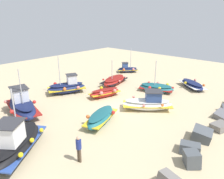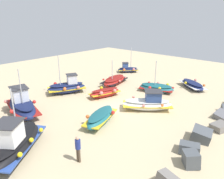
# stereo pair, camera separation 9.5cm
# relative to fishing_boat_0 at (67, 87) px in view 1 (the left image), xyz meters

# --- Properties ---
(ground_plane) EXTENTS (53.39, 53.39, 0.00)m
(ground_plane) POSITION_rel_fishing_boat_0_xyz_m (-0.99, 6.83, -0.68)
(ground_plane) COLOR #C6B289
(fishing_boat_0) EXTENTS (4.41, 3.28, 4.17)m
(fishing_boat_0) POSITION_rel_fishing_boat_0_xyz_m (0.00, 0.00, 0.00)
(fishing_boat_0) COLOR navy
(fishing_boat_0) RESTS_ON ground_plane
(fishing_boat_1) EXTENTS (3.58, 4.05, 0.89)m
(fishing_boat_1) POSITION_rel_fishing_boat_0_xyz_m (-10.83, 9.48, -0.27)
(fishing_boat_1) COLOR navy
(fishing_boat_1) RESTS_ON ground_plane
(fishing_boat_2) EXTENTS (2.89, 5.19, 4.15)m
(fishing_boat_2) POSITION_rel_fishing_boat_0_xyz_m (5.85, 1.52, 0.13)
(fishing_boat_2) COLOR navy
(fishing_boat_2) RESTS_ON ground_plane
(fishing_boat_3) EXTENTS (5.13, 4.50, 4.21)m
(fishing_boat_3) POSITION_rel_fishing_boat_0_xyz_m (8.77, 6.69, 0.13)
(fishing_boat_3) COLOR black
(fishing_boat_3) RESTS_ON ground_plane
(fishing_boat_4) EXTENTS (2.75, 4.11, 3.54)m
(fishing_boat_4) POSITION_rel_fishing_boat_0_xyz_m (-6.96, 6.99, -0.24)
(fishing_boat_4) COLOR #1E6670
(fishing_boat_4) RESTS_ON ground_plane
(fishing_boat_5) EXTENTS (4.63, 2.56, 3.17)m
(fishing_boat_5) POSITION_rel_fishing_boat_0_xyz_m (-5.88, 1.71, -0.24)
(fishing_boat_5) COLOR maroon
(fishing_boat_5) RESTS_ON ground_plane
(fishing_boat_6) EXTENTS (4.09, 2.54, 0.92)m
(fishing_boat_6) POSITION_rel_fishing_boat_0_xyz_m (2.43, 7.63, -0.18)
(fishing_boat_6) COLOR #1E6670
(fishing_boat_6) RESTS_ON ground_plane
(fishing_boat_7) EXTENTS (3.01, 2.82, 3.63)m
(fishing_boat_7) POSITION_rel_fishing_boat_0_xyz_m (-11.35, -0.57, -0.18)
(fishing_boat_7) COLOR navy
(fishing_boat_7) RESTS_ON ground_plane
(fishing_boat_8) EXTENTS (4.11, 4.48, 1.80)m
(fishing_boat_8) POSITION_rel_fishing_boat_0_xyz_m (-2.25, 8.99, -0.05)
(fishing_boat_8) COLOR white
(fishing_boat_8) RESTS_ON ground_plane
(fishing_boat_9) EXTENTS (3.61, 2.14, 1.01)m
(fishing_boat_9) POSITION_rel_fishing_boat_0_xyz_m (-1.89, 3.90, -0.20)
(fishing_boat_9) COLOR maroon
(fishing_boat_9) RESTS_ON ground_plane
(person_walking) EXTENTS (0.32, 0.32, 1.70)m
(person_walking) POSITION_rel_fishing_boat_0_xyz_m (6.67, 10.08, 0.30)
(person_walking) COLOR brown
(person_walking) RESTS_ON ground_plane
(breakwater_rocks) EXTENTS (20.92, 2.38, 1.32)m
(breakwater_rocks) POSITION_rel_fishing_boat_0_xyz_m (-0.74, 14.80, -0.31)
(breakwater_rocks) COLOR slate
(breakwater_rocks) RESTS_ON ground_plane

